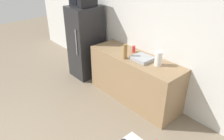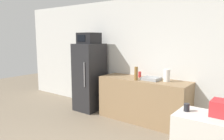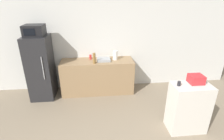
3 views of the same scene
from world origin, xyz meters
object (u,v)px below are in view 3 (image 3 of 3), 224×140
object	(u,v)px
refrigerator	(41,68)
paper_towel_roll	(115,55)
bottle_short	(91,57)
microwave	(34,30)
jar	(179,84)
bottle_tall	(94,58)
basket	(196,79)

from	to	relation	value
refrigerator	paper_towel_roll	size ratio (longest dim) A/B	6.59
refrigerator	bottle_short	size ratio (longest dim) A/B	12.94
microwave	jar	bearing A→B (deg)	-28.92
jar	refrigerator	bearing A→B (deg)	151.06
bottle_tall	basket	bearing A→B (deg)	-37.54
basket	bottle_short	bearing A→B (deg)	138.15
bottle_tall	paper_towel_roll	distance (m)	0.60
basket	jar	distance (m)	0.36
bottle_tall	basket	world-z (taller)	bottle_tall
bottle_tall	jar	bearing A→B (deg)	-44.85
paper_towel_roll	bottle_tall	bearing A→B (deg)	-157.36
bottle_short	paper_towel_roll	xyz separation A→B (m)	(0.65, -0.09, 0.06)
basket	paper_towel_roll	bearing A→B (deg)	128.10
microwave	basket	world-z (taller)	microwave
microwave	bottle_tall	bearing A→B (deg)	-3.45
paper_towel_roll	jar	bearing A→B (deg)	-61.27
bottle_short	jar	size ratio (longest dim) A/B	1.48
microwave	paper_towel_roll	distance (m)	2.02
refrigerator	bottle_tall	distance (m)	1.36
bottle_short	paper_towel_roll	bearing A→B (deg)	-8.04
refrigerator	paper_towel_roll	xyz separation A→B (m)	(1.89, 0.15, 0.22)
refrigerator	bottle_short	distance (m)	1.27
bottle_short	bottle_tall	bearing A→B (deg)	-73.09
jar	paper_towel_roll	size ratio (longest dim) A/B	0.34
microwave	bottle_short	world-z (taller)	microwave
basket	paper_towel_roll	size ratio (longest dim) A/B	1.03
bottle_short	paper_towel_roll	world-z (taller)	paper_towel_roll
microwave	paper_towel_roll	world-z (taller)	microwave
bottle_tall	basket	distance (m)	2.32
microwave	paper_towel_roll	bearing A→B (deg)	4.51
microwave	refrigerator	bearing A→B (deg)	74.12
refrigerator	bottle_short	world-z (taller)	refrigerator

